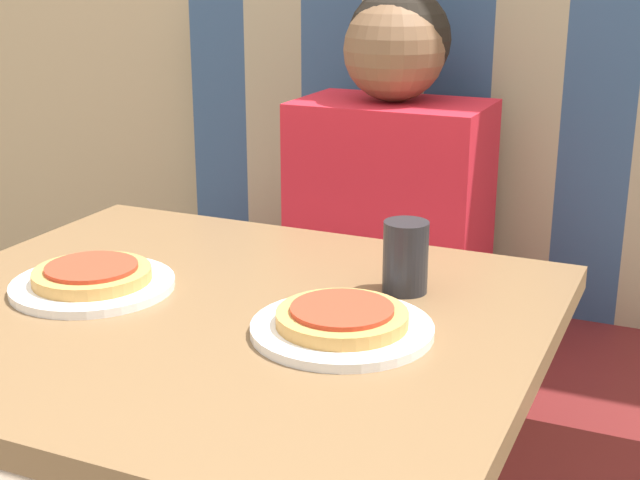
% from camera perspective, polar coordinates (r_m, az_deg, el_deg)
% --- Properties ---
extents(booth_seat, '(1.15, 0.55, 0.44)m').
position_cam_1_polar(booth_seat, '(1.97, 4.20, -11.29)').
color(booth_seat, '#5B1919').
rests_on(booth_seat, ground_plane).
extents(booth_backrest, '(1.15, 0.08, 0.68)m').
position_cam_1_polar(booth_backrest, '(1.99, 6.90, 6.01)').
color(booth_backrest, navy).
rests_on(booth_backrest, booth_seat).
extents(dining_table, '(0.85, 0.74, 0.73)m').
position_cam_1_polar(dining_table, '(1.23, -6.71, -8.88)').
color(dining_table, brown).
rests_on(dining_table, ground_plane).
extents(person, '(0.37, 0.24, 0.69)m').
position_cam_1_polar(person, '(1.78, 4.63, 4.35)').
color(person, red).
rests_on(person, booth_seat).
extents(plate_left, '(0.23, 0.23, 0.01)m').
position_cam_1_polar(plate_left, '(1.28, -14.33, -2.80)').
color(plate_left, white).
rests_on(plate_left, dining_table).
extents(plate_right, '(0.23, 0.23, 0.01)m').
position_cam_1_polar(plate_right, '(1.10, 1.42, -5.71)').
color(plate_right, white).
rests_on(plate_right, dining_table).
extents(pizza_left, '(0.16, 0.16, 0.02)m').
position_cam_1_polar(pizza_left, '(1.27, -14.38, -2.10)').
color(pizza_left, '#C68E47').
rests_on(pizza_left, plate_left).
extents(pizza_right, '(0.16, 0.16, 0.02)m').
position_cam_1_polar(pizza_right, '(1.09, 1.42, -4.91)').
color(pizza_right, '#C68E47').
rests_on(pizza_right, plate_right).
extents(drinking_cup, '(0.06, 0.06, 0.10)m').
position_cam_1_polar(drinking_cup, '(1.22, 5.50, -1.09)').
color(drinking_cup, '#232328').
rests_on(drinking_cup, dining_table).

